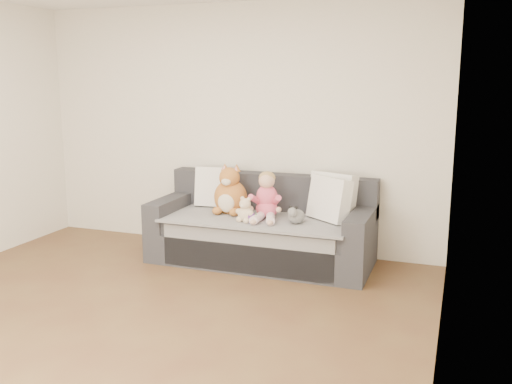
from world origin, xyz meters
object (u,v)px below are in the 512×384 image
Objects in this scene: teddy_bear at (245,212)px; sippy_cup at (251,216)px; sofa at (262,231)px; plush_cat at (230,194)px; toddler at (266,199)px.

teddy_bear is 0.08m from sippy_cup.
sofa is 17.62× the size of sippy_cup.
teddy_bear is at bearing 165.38° from sippy_cup.
plush_cat is at bearing -179.58° from sofa.
teddy_bear is 2.00× the size of sippy_cup.
plush_cat reaches higher than sofa.
sofa is 4.14× the size of plush_cat.
sippy_cup is (0.07, -0.02, -0.03)m from teddy_bear.
sippy_cup is at bearing -91.25° from sofa.
toddler is at bearing -51.26° from sofa.
sofa reaches higher than teddy_bear.
teddy_bear is at bearing -47.39° from plush_cat.
toddler reaches higher than sippy_cup.
sofa reaches higher than sippy_cup.
sofa is 0.40m from teddy_bear.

